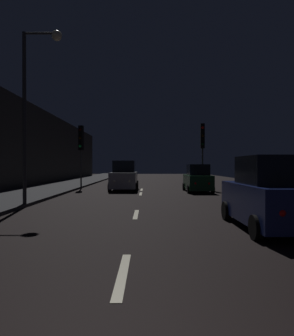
{
  "coord_description": "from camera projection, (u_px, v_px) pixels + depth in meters",
  "views": [
    {
      "loc": [
        0.4,
        -2.13,
        1.79
      ],
      "look_at": [
        0.48,
        21.65,
        1.62
      ],
      "focal_mm": 33.38,
      "sensor_mm": 36.0,
      "label": 1
    }
  ],
  "objects": [
    {
      "name": "car_parked_right_far",
      "position": [
        197.0,
        179.0,
        21.37
      ],
      "size": [
        1.73,
        3.75,
        1.89
      ],
      "rotation": [
        0.0,
        0.0,
        1.57
      ],
      "color": "#0F3819",
      "rests_on": "ground"
    },
    {
      "name": "sidewalk_left",
      "position": [
        60.0,
        186.0,
        26.62
      ],
      "size": [
        4.4,
        84.0,
        0.15
      ],
      "primitive_type": "cube",
      "color": "#28282B",
      "rests_on": "ground"
    },
    {
      "name": "streetlamp_overhead",
      "position": [
        33.0,
        91.0,
        13.38
      ],
      "size": [
        1.7,
        0.44,
        7.6
      ],
      "color": "#2D2D30",
      "rests_on": "ground"
    },
    {
      "name": "traffic_light_far_left",
      "position": [
        80.0,
        143.0,
        23.94
      ],
      "size": [
        0.38,
        0.48,
        4.88
      ],
      "rotation": [
        0.0,
        0.0,
        -1.81
      ],
      "color": "#38383A",
      "rests_on": "ground"
    },
    {
      "name": "traffic_light_far_right",
      "position": [
        201.0,
        141.0,
        23.95
      ],
      "size": [
        0.33,
        0.47,
        5.03
      ],
      "rotation": [
        0.0,
        0.0,
        -1.64
      ],
      "color": "#38383A",
      "rests_on": "ground"
    },
    {
      "name": "lane_centerline",
      "position": [
        138.0,
        203.0,
        14.91
      ],
      "size": [
        0.16,
        20.32,
        0.01
      ],
      "color": "beige",
      "rests_on": "ground"
    },
    {
      "name": "car_approaching_headlights",
      "position": [
        123.0,
        177.0,
        22.71
      ],
      "size": [
        1.98,
        4.29,
        2.16
      ],
      "rotation": [
        0.0,
        0.0,
        -1.57
      ],
      "color": "#A5A8AD",
      "rests_on": "ground"
    },
    {
      "name": "car_parked_right_near",
      "position": [
        268.0,
        195.0,
        8.87
      ],
      "size": [
        1.9,
        4.11,
        2.07
      ],
      "rotation": [
        0.0,
        0.0,
        1.57
      ],
      "color": "#141E51",
      "rests_on": "ground"
    },
    {
      "name": "building_facade_left",
      "position": [
        11.0,
        143.0,
        23.08
      ],
      "size": [
        0.8,
        63.0,
        6.99
      ],
      "primitive_type": "cube",
      "color": "#2D2B28",
      "rests_on": "ground"
    },
    {
      "name": "ground",
      "position": [
        141.0,
        187.0,
        26.64
      ],
      "size": [
        26.35,
        84.0,
        0.02
      ],
      "primitive_type": "cube",
      "color": "black"
    }
  ]
}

